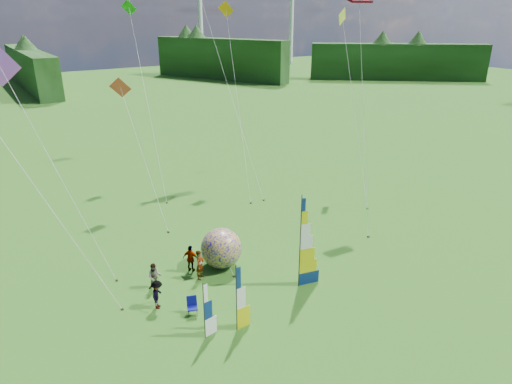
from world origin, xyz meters
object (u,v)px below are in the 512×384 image
kite_whale (228,80)px  feather_banner_main (300,244)px  bol_inflatable (221,248)px  spectator_c (157,295)px  camp_chair (192,307)px  spectator_d (191,259)px  side_banner_far (204,312)px  side_banner_left (236,300)px  spectator_b (155,276)px  spectator_a (200,265)px

kite_whale → feather_banner_main: bearing=-128.8°
bol_inflatable → spectator_c: bol_inflatable is taller
camp_chair → spectator_d: bearing=85.8°
side_banner_far → bol_inflatable: 6.50m
feather_banner_main → side_banner_left: size_ratio=1.54×
side_banner_far → spectator_b: (-0.44, 5.19, -0.68)m
spectator_c → kite_whale: (12.98, 14.96, 8.12)m
side_banner_left → bol_inflatable: size_ratio=1.42×
spectator_b → camp_chair: 3.36m
feather_banner_main → spectator_d: bearing=144.3°
spectator_d → kite_whale: kite_whale is taller
side_banner_left → kite_whale: bearing=59.4°
side_banner_far → bol_inflatable: size_ratio=1.19×
feather_banner_main → spectator_b: bearing=160.1°
side_banner_far → camp_chair: side_banner_far is taller
bol_inflatable → spectator_b: (-4.24, -0.08, -0.45)m
bol_inflatable → spectator_a: bol_inflatable is taller
camp_chair → side_banner_left: bearing=-39.9°
spectator_d → camp_chair: 4.23m
side_banner_left → spectator_d: size_ratio=2.07×
spectator_c → camp_chair: bearing=-105.4°
bol_inflatable → spectator_b: size_ratio=1.59×
spectator_b → spectator_c: spectator_c is taller
bol_inflatable → spectator_d: bol_inflatable is taller
side_banner_far → spectator_d: side_banner_far is taller
feather_banner_main → bol_inflatable: size_ratio=2.18×
spectator_c → kite_whale: kite_whale is taller
bol_inflatable → kite_whale: kite_whale is taller
side_banner_left → kite_whale: 22.63m
side_banner_left → spectator_d: (0.48, 6.08, -0.89)m
spectator_b → camp_chair: bearing=-51.4°
side_banner_far → camp_chair: bearing=74.3°
camp_chair → kite_whale: (11.74, 16.48, 8.43)m
side_banner_left → spectator_a: side_banner_left is taller
side_banner_left → spectator_d: side_banner_left is taller
kite_whale → side_banner_far: bearing=-143.9°
side_banner_left → spectator_c: size_ratio=2.18×
bol_inflatable → kite_whale: 17.28m
spectator_c → camp_chair: size_ratio=1.63×
camp_chair → side_banner_far: bearing=-77.2°
feather_banner_main → side_banner_left: 5.10m
bol_inflatable → spectator_d: (-1.79, 0.47, -0.38)m
side_banner_left → spectator_b: 5.95m
side_banner_left → spectator_a: size_ratio=1.94×
side_banner_far → bol_inflatable: bearing=46.2°
bol_inflatable → spectator_a: size_ratio=1.37×
spectator_c → spectator_d: (2.99, 2.31, 0.04)m
side_banner_left → spectator_b: bearing=108.2°
spectator_b → spectator_a: bearing=17.0°
spectator_b → spectator_c: bearing=-80.3°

